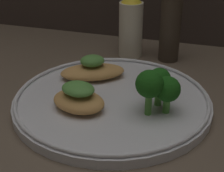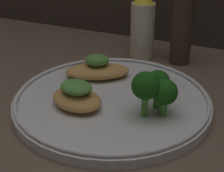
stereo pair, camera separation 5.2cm
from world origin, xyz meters
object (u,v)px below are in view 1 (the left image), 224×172
object	(u,v)px
plate	(112,100)
sauce_bottle	(131,25)
broccoli_bunch	(158,86)
pepper_grinder	(171,24)

from	to	relation	value
plate	sauce_bottle	xyz separation A→B (cm)	(-2.83, 21.32, 5.53)
broccoli_bunch	pepper_grinder	distance (cm)	23.43
plate	broccoli_bunch	size ratio (longest dim) A/B	4.52
plate	broccoli_bunch	world-z (taller)	broccoli_bunch
pepper_grinder	sauce_bottle	bearing A→B (deg)	180.00
broccoli_bunch	plate	bearing A→B (deg)	165.28
broccoli_bunch	pepper_grinder	size ratio (longest dim) A/B	0.41
sauce_bottle	pepper_grinder	bearing A→B (deg)	-0.00
broccoli_bunch	pepper_grinder	world-z (taller)	pepper_grinder
plate	broccoli_bunch	distance (cm)	8.85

